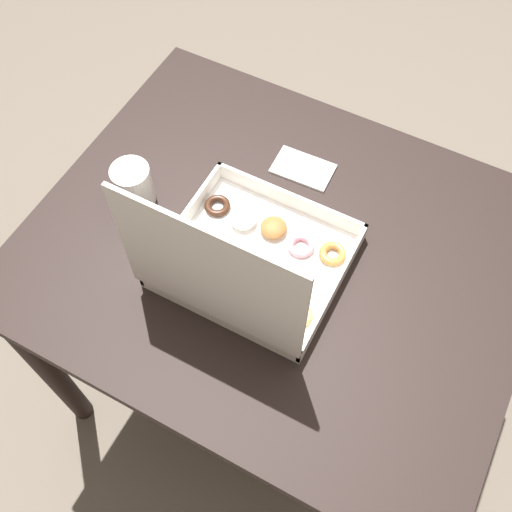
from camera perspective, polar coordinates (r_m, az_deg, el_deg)
ground_plane at (r=1.92m, az=1.43°, el=-11.33°), size 8.00×8.00×0.00m
dining_table at (r=1.32m, az=2.04°, el=-1.96°), size 1.01×0.83×0.77m
donut_box at (r=1.12m, az=-1.38°, el=-0.62°), size 0.34×0.32×0.34m
coffee_mug at (r=1.27m, az=-11.62°, el=6.66°), size 0.08×0.08×0.10m
paper_napkin at (r=1.34m, az=4.50°, el=8.30°), size 0.13×0.09×0.01m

